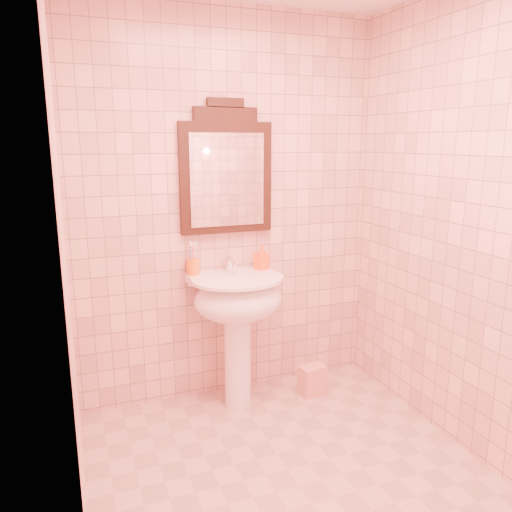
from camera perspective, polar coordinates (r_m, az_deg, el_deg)
name	(u,v)px	position (r m, az deg, el deg)	size (l,w,h in m)	color
floor	(299,486)	(2.77, 4.94, -24.68)	(2.20, 2.20, 0.00)	#C79D90
back_wall	(228,211)	(3.24, -3.17, 5.18)	(2.00, 0.02, 2.50)	beige
pedestal_sink	(238,308)	(3.16, -2.10, -5.99)	(0.58, 0.58, 0.86)	white
faucet	(230,264)	(3.21, -2.94, -0.88)	(0.04, 0.16, 0.11)	white
mirror	(226,172)	(3.19, -3.43, 9.55)	(0.60, 0.06, 0.83)	black
toothbrush_cup	(193,267)	(3.18, -7.23, -1.21)	(0.08, 0.08, 0.19)	orange
soap_dispenser	(261,257)	(3.27, 0.63, -0.15)	(0.07, 0.08, 0.17)	#FF5815
towel	(312,380)	(3.52, 6.43, -13.93)	(0.17, 0.11, 0.20)	tan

